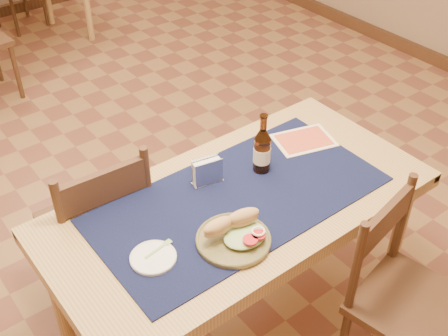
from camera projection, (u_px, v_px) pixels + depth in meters
main_table at (239, 214)px, 2.33m from camera, size 1.60×0.80×0.75m
placemat at (239, 199)px, 2.28m from camera, size 1.20×0.60×0.01m
baseboard at (150, 218)px, 3.21m from camera, size 6.00×7.00×0.10m
chair_main_far at (99, 227)px, 2.52m from camera, size 0.46×0.46×0.95m
chair_main_near at (404, 297)px, 2.24m from camera, size 0.49×0.49×0.91m
sandwich_plate at (235, 235)px, 2.07m from camera, size 0.28×0.28×0.11m
side_plate at (153, 257)px, 2.01m from camera, size 0.17×0.17×0.01m
fork at (160, 248)px, 2.04m from camera, size 0.12×0.03×0.00m
beer_bottle at (262, 150)px, 2.36m from camera, size 0.07×0.07×0.28m
napkin_holder at (207, 172)px, 2.32m from camera, size 0.14×0.07×0.12m
menu_card at (304, 140)px, 2.59m from camera, size 0.31×0.26×0.01m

